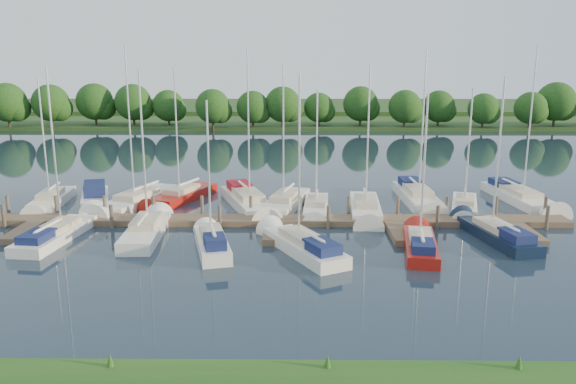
{
  "coord_description": "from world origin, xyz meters",
  "views": [
    {
      "loc": [
        1.32,
        -29.03,
        10.8
      ],
      "look_at": [
        0.91,
        8.0,
        2.2
      ],
      "focal_mm": 35.0,
      "sensor_mm": 36.0,
      "label": 1
    }
  ],
  "objects_px": {
    "sailboat_n_5": "(285,205)",
    "sailboat_s_2": "(212,244)",
    "dock": "(274,223)",
    "motorboat": "(95,198)",
    "sailboat_n_0": "(51,202)"
  },
  "relations": [
    {
      "from": "sailboat_n_5",
      "to": "sailboat_s_2",
      "type": "bearing_deg",
      "value": 81.41
    },
    {
      "from": "dock",
      "to": "motorboat",
      "type": "distance_m",
      "value": 15.52
    },
    {
      "from": "motorboat",
      "to": "sailboat_s_2",
      "type": "height_order",
      "value": "sailboat_s_2"
    },
    {
      "from": "sailboat_n_0",
      "to": "sailboat_s_2",
      "type": "distance_m",
      "value": 17.41
    },
    {
      "from": "motorboat",
      "to": "sailboat_n_0",
      "type": "bearing_deg",
      "value": -5.81
    },
    {
      "from": "sailboat_n_0",
      "to": "sailboat_s_2",
      "type": "xyz_separation_m",
      "value": [
        13.94,
        -10.43,
        0.07
      ]
    },
    {
      "from": "dock",
      "to": "sailboat_n_0",
      "type": "distance_m",
      "value": 18.27
    },
    {
      "from": "motorboat",
      "to": "sailboat_n_5",
      "type": "relative_size",
      "value": 0.62
    },
    {
      "from": "dock",
      "to": "sailboat_n_5",
      "type": "distance_m",
      "value": 4.68
    },
    {
      "from": "sailboat_s_2",
      "to": "dock",
      "type": "bearing_deg",
      "value": 40.89
    },
    {
      "from": "dock",
      "to": "motorboat",
      "type": "height_order",
      "value": "motorboat"
    },
    {
      "from": "dock",
      "to": "sailboat_n_0",
      "type": "bearing_deg",
      "value": 162.71
    },
    {
      "from": "sailboat_n_0",
      "to": "sailboat_n_5",
      "type": "xyz_separation_m",
      "value": [
        18.05,
        -0.79,
        0.0
      ]
    },
    {
      "from": "dock",
      "to": "sailboat_n_5",
      "type": "height_order",
      "value": "sailboat_n_5"
    },
    {
      "from": "dock",
      "to": "sailboat_n_0",
      "type": "height_order",
      "value": "sailboat_n_0"
    }
  ]
}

